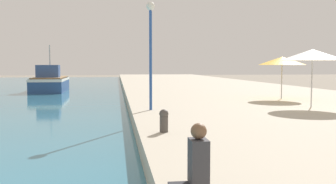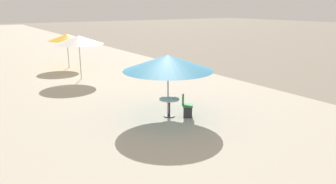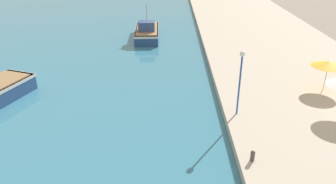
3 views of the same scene
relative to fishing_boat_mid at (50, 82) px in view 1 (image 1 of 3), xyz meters
The scene contains 7 objects.
quay_promenade 14.91m from the fishing_boat_mid, ahead, with size 16.00×90.00×0.58m.
fishing_boat_mid is the anchor object (origin of this frame).
cafe_umbrella_white 25.88m from the fishing_boat_mid, 54.31° to the right, with size 2.89×2.89×2.63m.
cafe_umbrella_striped 22.91m from the fishing_boat_mid, 46.99° to the right, with size 2.64×2.64×2.40m.
person_at_quay 32.43m from the fishing_boat_mid, 76.76° to the right, with size 0.57×0.36×1.05m.
mooring_bollard 27.47m from the fishing_boat_mid, 73.91° to the right, with size 0.26×0.26×0.65m.
lamppost 22.55m from the fishing_boat_mid, 69.79° to the right, with size 0.36×0.36×4.56m.
Camera 1 is at (-0.59, -0.05, 2.46)m, focal length 40.00 mm.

